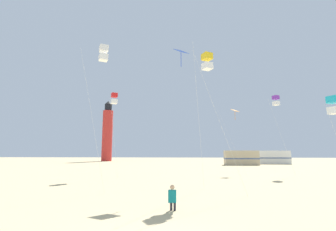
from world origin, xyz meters
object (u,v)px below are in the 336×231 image
at_px(kite_diamond_orange, 235,113).
at_px(rv_van_tan, 241,158).
at_px(kite_box_scarlet, 114,99).
at_px(rv_van_white, 274,157).
at_px(kite_box_cyan, 334,105).
at_px(kite_flyer_standing, 172,197).
at_px(kite_box_violet, 276,101).
at_px(kite_diamond_blue, 182,57).
at_px(kite_box_white, 104,53).
at_px(lighthouse_distant, 107,133).
at_px(kite_box_gold, 207,62).

bearing_deg(kite_diamond_orange, rv_van_tan, 75.45).
distance_m(kite_box_scarlet, rv_van_white, 39.71).
distance_m(kite_box_cyan, kite_diamond_orange, 15.09).
relative_size(kite_flyer_standing, rv_van_tan, 0.18).
bearing_deg(kite_diamond_orange, kite_box_scarlet, -158.16).
relative_size(kite_box_violet, rv_van_tan, 1.39).
height_order(kite_diamond_blue, kite_box_white, kite_box_white).
bearing_deg(kite_box_cyan, rv_van_white, 75.79).
distance_m(kite_diamond_blue, rv_van_white, 41.95).
xyz_separation_m(kite_diamond_blue, rv_van_tan, (11.21, 31.60, -8.20)).
bearing_deg(lighthouse_distant, kite_box_cyan, -58.35).
height_order(kite_box_cyan, kite_diamond_blue, kite_diamond_blue).
relative_size(kite_box_cyan, kite_diamond_blue, 0.59).
xyz_separation_m(kite_diamond_orange, kite_box_violet, (4.35, -2.06, 1.06)).
relative_size(kite_box_scarlet, kite_box_gold, 0.94).
bearing_deg(lighthouse_distant, kite_box_violet, -49.39).
xyz_separation_m(kite_box_white, rv_van_white, (24.96, 36.89, -8.43)).
height_order(kite_box_violet, rv_van_tan, kite_box_violet).
height_order(kite_flyer_standing, kite_box_white, kite_box_white).
height_order(kite_box_gold, lighthouse_distant, lighthouse_distant).
distance_m(lighthouse_distant, rv_van_white, 42.67).
relative_size(kite_diamond_blue, rv_van_white, 1.55).
bearing_deg(kite_flyer_standing, kite_box_cyan, -153.32).
distance_m(kite_diamond_orange, rv_van_white, 27.20).
xyz_separation_m(kite_box_scarlet, kite_diamond_blue, (7.35, -7.63, 1.37)).
bearing_deg(lighthouse_distant, rv_van_white, -16.61).
distance_m(kite_box_scarlet, kite_diamond_orange, 14.86).
relative_size(kite_diamond_blue, lighthouse_distant, 0.61).
bearing_deg(kite_box_gold, kite_box_cyan, -2.97).
bearing_deg(rv_van_tan, kite_diamond_orange, -106.89).
relative_size(kite_box_cyan, kite_box_white, 0.58).
relative_size(kite_box_scarlet, kite_diamond_blue, 0.86).
bearing_deg(kite_box_scarlet, kite_box_white, -79.39).
distance_m(kite_box_white, kite_box_gold, 7.65).
xyz_separation_m(kite_flyer_standing, rv_van_white, (19.58, 42.51, 0.78)).
distance_m(kite_flyer_standing, kite_box_cyan, 12.01).
xyz_separation_m(kite_diamond_orange, rv_van_white, (12.70, 23.28, -6.03)).
height_order(lighthouse_distant, rv_van_tan, lighthouse_distant).
bearing_deg(kite_diamond_blue, kite_box_gold, -32.62).
bearing_deg(kite_box_scarlet, kite_box_cyan, -28.42).
distance_m(kite_box_scarlet, kite_box_violet, 18.45).
bearing_deg(kite_flyer_standing, kite_diamond_orange, -107.65).
bearing_deg(kite_diamond_blue, kite_box_cyan, -8.97).
xyz_separation_m(kite_box_scarlet, lighthouse_distant, (-13.94, 40.86, -0.38)).
xyz_separation_m(kite_box_scarlet, kite_box_violet, (18.12, 3.46, 0.26)).
bearing_deg(kite_diamond_blue, rv_van_tan, 70.46).
bearing_deg(kite_box_scarlet, rv_van_white, 47.41).
relative_size(kite_box_scarlet, kite_box_violet, 0.97).
distance_m(kite_diamond_blue, kite_diamond_orange, 14.79).
relative_size(kite_flyer_standing, kite_box_scarlet, 0.13).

